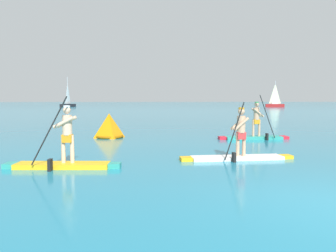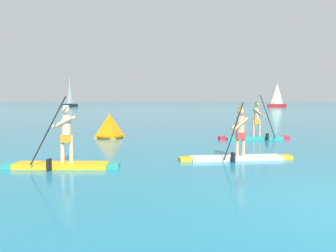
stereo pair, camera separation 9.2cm
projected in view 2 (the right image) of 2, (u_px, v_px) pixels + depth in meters
The scene contains 6 objects.
paddleboarder_near_left at pixel (62, 156), 9.13m from camera, with size 3.19×0.90×1.96m.
paddleboarder_mid_center at pixel (237, 149), 10.36m from camera, with size 3.58×0.89×1.82m.
paddleboarder_far_right at pixel (255, 133), 15.64m from camera, with size 3.29×0.93×2.07m.
race_marker_buoy at pixel (110, 127), 16.28m from camera, with size 1.42×1.42×1.18m.
sailboat_left_horizon at pixel (70, 103), 80.45m from camera, with size 3.10×4.78×7.16m.
sailboat_right_horizon at pixel (277, 103), 77.35m from camera, with size 4.32×2.07×6.09m.
Camera 2 is at (-3.66, -5.41, 1.88)m, focal length 35.74 mm.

